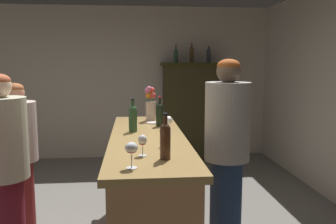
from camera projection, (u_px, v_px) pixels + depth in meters
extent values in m
cube|color=#B3A99A|center=(122.00, 83.00, 6.38)|extent=(5.31, 0.12, 2.67)
cube|color=#A36F48|center=(148.00, 196.00, 3.22)|extent=(0.57, 2.24, 1.00)
cube|color=olive|center=(148.00, 139.00, 3.15)|extent=(0.65, 2.34, 0.05)
cube|color=#2B2612|center=(192.00, 111.00, 6.26)|extent=(1.00, 0.37, 1.69)
cube|color=black|center=(193.00, 64.00, 6.15)|extent=(1.08, 0.43, 0.06)
cylinder|color=black|center=(160.00, 117.00, 3.64)|extent=(0.08, 0.08, 0.19)
sphere|color=black|center=(160.00, 107.00, 3.63)|extent=(0.08, 0.08, 0.08)
cylinder|color=black|center=(160.00, 102.00, 3.62)|extent=(0.03, 0.03, 0.10)
cylinder|color=#B4262B|center=(160.00, 97.00, 3.61)|extent=(0.03, 0.03, 0.02)
cylinder|color=#45291B|center=(165.00, 144.00, 2.38)|extent=(0.07, 0.07, 0.21)
sphere|color=#45291B|center=(165.00, 129.00, 2.36)|extent=(0.07, 0.07, 0.07)
cylinder|color=#45291B|center=(165.00, 122.00, 2.36)|extent=(0.03, 0.03, 0.09)
cylinder|color=black|center=(165.00, 114.00, 2.35)|extent=(0.03, 0.03, 0.02)
cylinder|color=#264526|center=(133.00, 121.00, 3.34)|extent=(0.08, 0.08, 0.21)
sphere|color=#264526|center=(133.00, 110.00, 3.32)|extent=(0.08, 0.08, 0.08)
cylinder|color=#264526|center=(133.00, 105.00, 3.32)|extent=(0.03, 0.03, 0.09)
cylinder|color=black|center=(133.00, 99.00, 3.31)|extent=(0.03, 0.03, 0.02)
cylinder|color=white|center=(168.00, 132.00, 3.34)|extent=(0.07, 0.07, 0.00)
cylinder|color=white|center=(168.00, 128.00, 3.33)|extent=(0.01, 0.01, 0.07)
ellipsoid|color=white|center=(168.00, 120.00, 3.32)|extent=(0.07, 0.07, 0.08)
cylinder|color=white|center=(143.00, 155.00, 2.48)|extent=(0.06, 0.06, 0.00)
cylinder|color=white|center=(143.00, 150.00, 2.47)|extent=(0.01, 0.01, 0.07)
ellipsoid|color=white|center=(142.00, 140.00, 2.46)|extent=(0.06, 0.06, 0.07)
ellipsoid|color=maroon|center=(142.00, 143.00, 2.47)|extent=(0.05, 0.05, 0.03)
cylinder|color=white|center=(166.00, 146.00, 2.76)|extent=(0.06, 0.06, 0.00)
cylinder|color=white|center=(166.00, 141.00, 2.76)|extent=(0.01, 0.01, 0.07)
ellipsoid|color=white|center=(166.00, 132.00, 2.75)|extent=(0.07, 0.07, 0.08)
ellipsoid|color=maroon|center=(166.00, 135.00, 2.75)|extent=(0.06, 0.06, 0.03)
cylinder|color=white|center=(132.00, 168.00, 2.18)|extent=(0.07, 0.07, 0.00)
cylinder|color=white|center=(132.00, 160.00, 2.18)|extent=(0.01, 0.01, 0.09)
ellipsoid|color=white|center=(131.00, 148.00, 2.17)|extent=(0.08, 0.08, 0.07)
ellipsoid|color=maroon|center=(132.00, 151.00, 2.17)|extent=(0.06, 0.06, 0.03)
cylinder|color=tan|center=(151.00, 111.00, 4.01)|extent=(0.11, 0.11, 0.21)
cylinder|color=#38602D|center=(153.00, 102.00, 4.00)|extent=(0.01, 0.01, 0.15)
sphere|color=red|center=(153.00, 95.00, 3.99)|extent=(0.06, 0.06, 0.06)
cylinder|color=#38602D|center=(152.00, 99.00, 4.03)|extent=(0.01, 0.01, 0.21)
sphere|color=#BF4F8B|center=(152.00, 90.00, 4.02)|extent=(0.06, 0.06, 0.06)
cylinder|color=#38602D|center=(149.00, 102.00, 4.02)|extent=(0.01, 0.01, 0.16)
sphere|color=orange|center=(149.00, 95.00, 4.01)|extent=(0.08, 0.08, 0.08)
cylinder|color=#38602D|center=(148.00, 100.00, 3.99)|extent=(0.01, 0.01, 0.21)
sphere|color=#B95587|center=(148.00, 91.00, 3.97)|extent=(0.06, 0.06, 0.06)
cylinder|color=#38602D|center=(149.00, 99.00, 3.95)|extent=(0.01, 0.01, 0.23)
sphere|color=#D25B82|center=(149.00, 89.00, 3.93)|extent=(0.06, 0.06, 0.06)
cylinder|color=#38602D|center=(153.00, 100.00, 3.97)|extent=(0.01, 0.01, 0.22)
sphere|color=red|center=(153.00, 90.00, 3.95)|extent=(0.05, 0.05, 0.05)
cylinder|color=white|center=(153.00, 123.00, 3.81)|extent=(0.14, 0.14, 0.01)
cylinder|color=#264733|center=(176.00, 57.00, 6.11)|extent=(0.07, 0.07, 0.19)
sphere|color=#264733|center=(176.00, 51.00, 6.09)|extent=(0.07, 0.07, 0.07)
cylinder|color=#264733|center=(176.00, 48.00, 6.09)|extent=(0.02, 0.02, 0.10)
cylinder|color=red|center=(176.00, 45.00, 6.08)|extent=(0.03, 0.03, 0.02)
cylinder|color=#412F17|center=(192.00, 56.00, 6.13)|extent=(0.07, 0.07, 0.23)
sphere|color=#412F17|center=(192.00, 49.00, 6.11)|extent=(0.07, 0.07, 0.07)
cylinder|color=#412F17|center=(192.00, 46.00, 6.11)|extent=(0.03, 0.03, 0.09)
cylinder|color=#B22729|center=(192.00, 43.00, 6.10)|extent=(0.03, 0.03, 0.02)
cylinder|color=#252931|center=(209.00, 57.00, 6.16)|extent=(0.07, 0.07, 0.20)
sphere|color=#252931|center=(209.00, 51.00, 6.15)|extent=(0.07, 0.07, 0.07)
cylinder|color=#252931|center=(209.00, 48.00, 6.14)|extent=(0.03, 0.03, 0.08)
cylinder|color=gold|center=(209.00, 45.00, 6.13)|extent=(0.03, 0.03, 0.02)
cylinder|color=#A9A88E|center=(2.00, 138.00, 2.74)|extent=(0.38, 0.38, 0.63)
cylinder|color=maroon|center=(20.00, 200.00, 3.43)|extent=(0.27, 0.27, 0.77)
cylinder|color=#B6A099|center=(16.00, 132.00, 3.34)|extent=(0.37, 0.37, 0.56)
sphere|color=tan|center=(14.00, 93.00, 3.29)|extent=(0.18, 0.18, 0.18)
ellipsoid|color=#97522D|center=(14.00, 88.00, 3.28)|extent=(0.18, 0.18, 0.10)
cylinder|color=#1A2D4E|center=(226.00, 206.00, 3.16)|extent=(0.28, 0.28, 0.85)
cylinder|color=gray|center=(228.00, 121.00, 3.06)|extent=(0.39, 0.39, 0.67)
sphere|color=brown|center=(229.00, 71.00, 3.00)|extent=(0.21, 0.21, 0.21)
ellipsoid|color=#9D481A|center=(229.00, 66.00, 2.99)|extent=(0.20, 0.20, 0.11)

